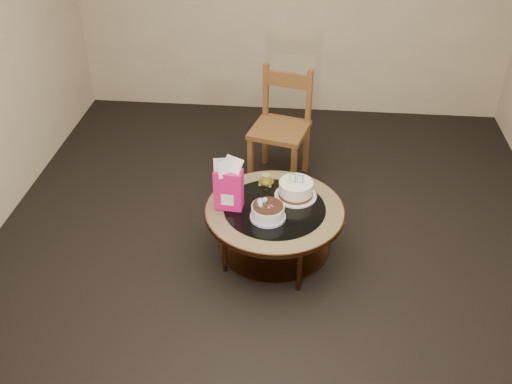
# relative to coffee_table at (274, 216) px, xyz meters

# --- Properties ---
(ground) EXTENTS (5.00, 5.00, 0.00)m
(ground) POSITION_rel_coffee_table_xyz_m (-0.00, 0.00, -0.38)
(ground) COLOR black
(ground) RESTS_ON ground
(room_walls) EXTENTS (4.52, 5.02, 2.61)m
(room_walls) POSITION_rel_coffee_table_xyz_m (-0.00, 0.00, 1.16)
(room_walls) COLOR #C1B192
(room_walls) RESTS_ON ground
(coffee_table) EXTENTS (1.02, 1.02, 0.46)m
(coffee_table) POSITION_rel_coffee_table_xyz_m (0.00, 0.00, 0.00)
(coffee_table) COLOR #532E17
(coffee_table) RESTS_ON ground
(decorated_cake) EXTENTS (0.25, 0.25, 0.15)m
(decorated_cake) POSITION_rel_coffee_table_xyz_m (-0.04, -0.12, 0.13)
(decorated_cake) COLOR #BB98D8
(decorated_cake) RESTS_ON coffee_table
(cream_cake) EXTENTS (0.31, 0.31, 0.20)m
(cream_cake) POSITION_rel_coffee_table_xyz_m (0.14, 0.16, 0.14)
(cream_cake) COLOR silver
(cream_cake) RESTS_ON coffee_table
(gift_bag) EXTENTS (0.21, 0.16, 0.40)m
(gift_bag) POSITION_rel_coffee_table_xyz_m (-0.33, -0.02, 0.28)
(gift_bag) COLOR #E41574
(gift_bag) RESTS_ON coffee_table
(pillar_candle) EXTENTS (0.12, 0.12, 0.09)m
(pillar_candle) POSITION_rel_coffee_table_xyz_m (-0.09, 0.31, 0.11)
(pillar_candle) COLOR #E0CE5C
(pillar_candle) RESTS_ON coffee_table
(dining_chair) EXTENTS (0.56, 0.56, 1.01)m
(dining_chair) POSITION_rel_coffee_table_xyz_m (-0.02, 1.13, 0.13)
(dining_chair) COLOR brown
(dining_chair) RESTS_ON ground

